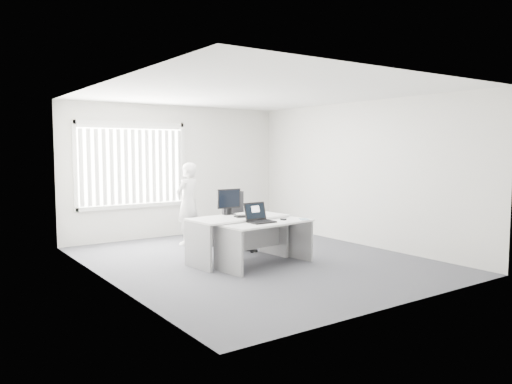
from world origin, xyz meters
TOP-DOWN VIEW (x-y plane):
  - ground at (0.00, 0.00)m, footprint 6.00×6.00m
  - wall_back at (0.00, 3.00)m, footprint 5.00×0.02m
  - wall_front at (0.00, -3.00)m, footprint 5.00×0.02m
  - wall_left at (-2.50, 0.00)m, footprint 0.02×6.00m
  - wall_right at (2.50, 0.00)m, footprint 0.02×6.00m
  - ceiling at (0.00, 0.00)m, footprint 5.00×6.00m
  - window at (-1.00, 2.96)m, footprint 2.32×0.06m
  - blinds at (-1.00, 2.90)m, footprint 2.20×0.10m
  - desk_near at (-0.10, -0.40)m, footprint 1.64×0.92m
  - desk_far at (-0.29, 0.10)m, footprint 1.73×0.94m
  - office_chair at (0.19, 0.84)m, footprint 0.65×0.65m
  - person at (-0.28, 1.92)m, footprint 0.69×0.57m
  - laptop at (-0.20, -0.46)m, footprint 0.41×0.37m
  - paper_sheet at (0.20, -0.48)m, footprint 0.36×0.30m
  - mouse at (0.24, -0.45)m, footprint 0.07×0.10m
  - booklet at (0.58, -0.58)m, footprint 0.20×0.22m
  - keyboard at (-0.13, -0.01)m, footprint 0.52×0.25m
  - monitor at (-0.27, 0.40)m, footprint 0.44×0.14m

SIDE VIEW (x-z plane):
  - ground at x=0.00m, z-range 0.00..0.00m
  - office_chair at x=0.19m, z-range -0.20..0.88m
  - desk_near at x=-0.10m, z-range 0.16..0.87m
  - desk_far at x=-0.29m, z-range 0.17..0.92m
  - paper_sheet at x=0.20m, z-range 0.72..0.72m
  - booklet at x=0.58m, z-range 0.72..0.72m
  - mouse at x=0.24m, z-range 0.72..0.76m
  - keyboard at x=-0.13m, z-range 0.76..0.78m
  - person at x=-0.28m, z-range 0.00..1.61m
  - laptop at x=-0.20m, z-range 0.72..1.03m
  - monitor at x=-0.27m, z-range 0.76..1.20m
  - wall_back at x=0.00m, z-range 0.00..2.80m
  - wall_front at x=0.00m, z-range 0.00..2.80m
  - wall_left at x=-2.50m, z-range 0.00..2.80m
  - wall_right at x=2.50m, z-range 0.00..2.80m
  - blinds at x=-1.00m, z-range 0.77..2.27m
  - window at x=-1.00m, z-range 0.67..2.43m
  - ceiling at x=0.00m, z-range 2.79..2.81m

